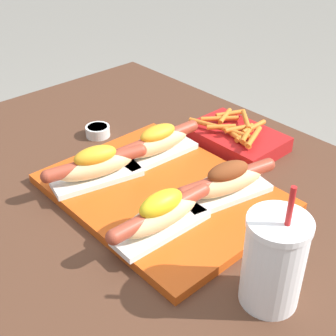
% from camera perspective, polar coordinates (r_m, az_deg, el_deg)
% --- Properties ---
extents(patio_table, '(1.32, 0.85, 0.71)m').
position_cam_1_polar(patio_table, '(1.14, 0.83, -18.77)').
color(patio_table, '#4C2D1E').
rests_on(patio_table, ground_plane).
extents(serving_tray, '(0.43, 0.33, 0.02)m').
position_cam_1_polar(serving_tray, '(0.91, -0.93, -3.06)').
color(serving_tray, '#CC4C14').
rests_on(serving_tray, patio_table).
extents(hot_dog_0, '(0.10, 0.21, 0.08)m').
position_cam_1_polar(hot_dog_0, '(0.92, -8.75, 0.28)').
color(hot_dog_0, white).
rests_on(hot_dog_0, serving_tray).
extents(hot_dog_1, '(0.06, 0.22, 0.08)m').
position_cam_1_polar(hot_dog_1, '(0.78, -0.84, -5.70)').
color(hot_dog_1, white).
rests_on(hot_dog_1, serving_tray).
extents(hot_dog_2, '(0.07, 0.22, 0.07)m').
position_cam_1_polar(hot_dog_2, '(0.99, -1.24, 3.14)').
color(hot_dog_2, white).
rests_on(hot_dog_2, serving_tray).
extents(hot_dog_3, '(0.10, 0.21, 0.07)m').
position_cam_1_polar(hot_dog_3, '(0.87, 7.22, -1.65)').
color(hot_dog_3, white).
rests_on(hot_dog_3, serving_tray).
extents(sauce_bowl, '(0.06, 0.06, 0.02)m').
position_cam_1_polar(sauce_bowl, '(1.13, -8.56, 4.54)').
color(sauce_bowl, silver).
rests_on(sauce_bowl, patio_table).
extents(drink_cup, '(0.09, 0.09, 0.21)m').
position_cam_1_polar(drink_cup, '(0.69, 12.75, -11.04)').
color(drink_cup, white).
rests_on(drink_cup, patio_table).
extents(fries_basket, '(0.21, 0.15, 0.06)m').
position_cam_1_polar(fries_basket, '(1.08, 8.25, 3.75)').
color(fries_basket, '#B21919').
rests_on(fries_basket, patio_table).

